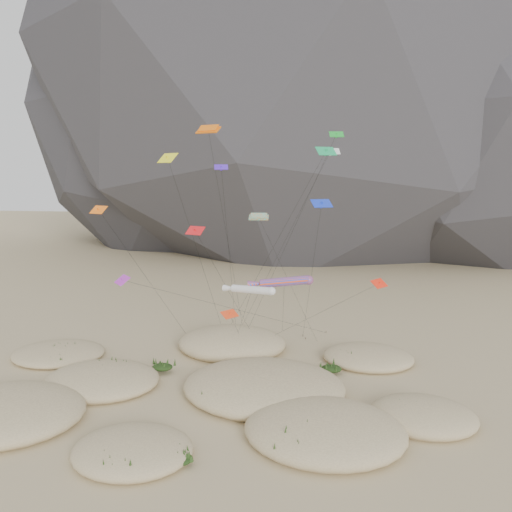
{
  "coord_description": "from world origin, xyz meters",
  "views": [
    {
      "loc": [
        11.17,
        -44.08,
        22.6
      ],
      "look_at": [
        2.55,
        12.0,
        13.4
      ],
      "focal_mm": 35.0,
      "sensor_mm": 36.0,
      "label": 1
    }
  ],
  "objects": [
    {
      "name": "rock_headland",
      "position": [
        6.37,
        118.72,
        72.68
      ],
      "size": [
        226.37,
        148.64,
        177.5
      ],
      "color": "black",
      "rests_on": "ground"
    },
    {
      "name": "multi_parafoil",
      "position": [
        2.43,
        15.53,
        17.48
      ],
      "size": [
        8.34,
        7.52,
        18.12
      ],
      "color": "orange",
      "rests_on": "ground"
    },
    {
      "name": "white_tube_kite",
      "position": [
        2.79,
        6.03,
        10.8
      ],
      "size": [
        7.37,
        16.94,
        11.47
      ],
      "color": "silver",
      "rests_on": "ground"
    },
    {
      "name": "rainbow_tube_kite",
      "position": [
        6.06,
        7.35,
        11.44
      ],
      "size": [
        6.99,
        20.08,
        12.23
      ],
      "color": "#ED4A19",
      "rests_on": "ground"
    },
    {
      "name": "orange_parafoil",
      "position": [
        -3.79,
        15.79,
        27.79
      ],
      "size": [
        4.16,
        10.2,
        28.62
      ],
      "color": "orange",
      "rests_on": "ground"
    },
    {
      "name": "kite_stakes",
      "position": [
        1.67,
        22.42,
        0.15
      ],
      "size": [
        18.8,
        6.31,
        0.3
      ],
      "color": "#3F2D1E",
      "rests_on": "ground"
    },
    {
      "name": "delta_kites",
      "position": [
        0.94,
        12.48,
        18.21
      ],
      "size": [
        34.37,
        19.7,
        27.78
      ],
      "color": "#179656",
      "rests_on": "ground"
    },
    {
      "name": "dune_grass",
      "position": [
        -1.47,
        3.43,
        0.83
      ],
      "size": [
        43.67,
        27.82,
        1.55
      ],
      "color": "black",
      "rests_on": "ground"
    },
    {
      "name": "dunes",
      "position": [
        -1.37,
        4.28,
        0.69
      ],
      "size": [
        53.28,
        36.37,
        3.66
      ],
      "color": "#CCB789",
      "rests_on": "ground"
    },
    {
      "name": "ground",
      "position": [
        0.0,
        0.0,
        0.0
      ],
      "size": [
        500.0,
        500.0,
        0.0
      ],
      "primitive_type": "plane",
      "color": "#CCB789",
      "rests_on": "ground"
    }
  ]
}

